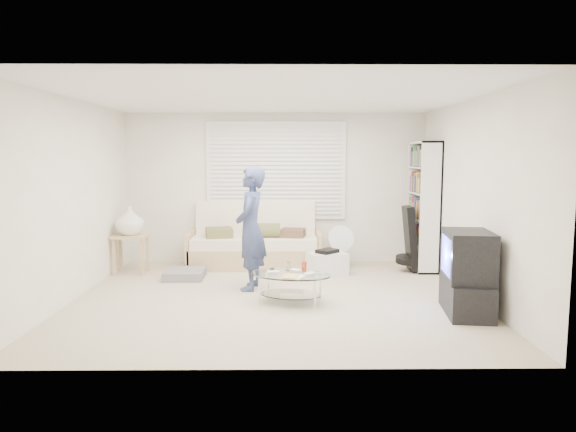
{
  "coord_description": "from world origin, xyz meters",
  "views": [
    {
      "loc": [
        0.11,
        -6.38,
        1.78
      ],
      "look_at": [
        0.18,
        0.3,
        1.01
      ],
      "focal_mm": 32.0,
      "sensor_mm": 36.0,
      "label": 1
    }
  ],
  "objects_px": {
    "futon_sofa": "(255,245)",
    "coffee_table": "(291,279)",
    "bookshelf": "(423,206)",
    "tv_unit": "(467,274)"
  },
  "relations": [
    {
      "from": "bookshelf",
      "to": "tv_unit",
      "type": "bearing_deg",
      "value": -93.03
    },
    {
      "from": "bookshelf",
      "to": "coffee_table",
      "type": "distance_m",
      "value": 2.94
    },
    {
      "from": "futon_sofa",
      "to": "coffee_table",
      "type": "distance_m",
      "value": 2.21
    },
    {
      "from": "coffee_table",
      "to": "bookshelf",
      "type": "bearing_deg",
      "value": 42.11
    },
    {
      "from": "bookshelf",
      "to": "coffee_table",
      "type": "height_order",
      "value": "bookshelf"
    },
    {
      "from": "futon_sofa",
      "to": "tv_unit",
      "type": "relative_size",
      "value": 2.24
    },
    {
      "from": "futon_sofa",
      "to": "tv_unit",
      "type": "xyz_separation_m",
      "value": [
        2.54,
        -2.59,
        0.12
      ]
    },
    {
      "from": "tv_unit",
      "to": "coffee_table",
      "type": "bearing_deg",
      "value": 167.14
    },
    {
      "from": "bookshelf",
      "to": "coffee_table",
      "type": "relative_size",
      "value": 1.83
    },
    {
      "from": "futon_sofa",
      "to": "coffee_table",
      "type": "xyz_separation_m",
      "value": [
        0.55,
        -2.14,
        -0.05
      ]
    }
  ]
}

